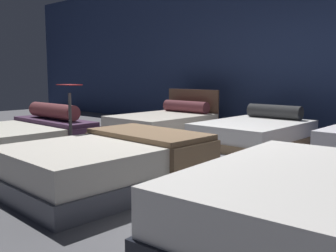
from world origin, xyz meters
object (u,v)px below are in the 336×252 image
at_px(bed_0, 15,140).
at_px(price_sign, 71,135).
at_px(bed_2, 319,209).
at_px(bed_1, 109,163).
at_px(bed_3, 164,122).
at_px(bed_4, 255,132).

xyz_separation_m(bed_0, price_sign, (1.10, 0.19, 0.17)).
height_order(bed_0, bed_2, bed_0).
bearing_deg(bed_0, price_sign, 11.53).
bearing_deg(price_sign, bed_1, -13.59).
height_order(bed_2, bed_3, bed_3).
height_order(bed_0, bed_3, bed_3).
height_order(bed_0, bed_4, bed_0).
bearing_deg(bed_0, bed_4, 57.21).
bearing_deg(bed_0, bed_1, 0.03).
distance_m(bed_0, bed_3, 3.09).
relative_size(bed_0, bed_2, 0.91).
xyz_separation_m(bed_2, bed_4, (-2.19, 3.09, -0.04)).
xyz_separation_m(bed_0, bed_2, (4.31, -0.01, 0.01)).
bearing_deg(bed_1, price_sign, 169.23).
bearing_deg(bed_4, bed_3, -178.98).
height_order(bed_0, price_sign, price_sign).
height_order(bed_1, bed_3, bed_3).
bearing_deg(bed_4, bed_0, -123.23).
xyz_separation_m(bed_3, price_sign, (1.03, -2.90, 0.19)).
height_order(bed_2, price_sign, price_sign).
bearing_deg(bed_4, price_sign, -108.05).
relative_size(bed_1, bed_2, 0.94).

